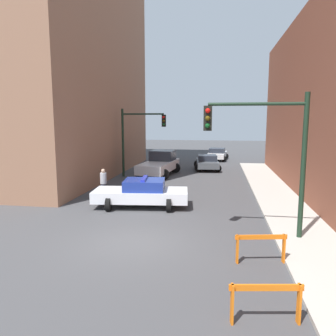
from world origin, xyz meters
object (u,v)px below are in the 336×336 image
object	(u,v)px
barrier_front	(266,297)
barrier_mid	(261,244)
white_truck	(160,164)
parked_car_mid	(217,154)
parked_car_near	(207,162)
pedestrian_crossing	(103,183)
traffic_light_far	(137,133)
traffic_light_near	(270,144)
police_car	(142,193)

from	to	relation	value
barrier_front	barrier_mid	xyz separation A→B (m)	(0.27, 3.11, 0.00)
white_truck	parked_car_mid	bearing A→B (deg)	74.70
white_truck	barrier_front	distance (m)	19.41
parked_car_near	pedestrian_crossing	xyz separation A→B (m)	(-5.35, -11.63, 0.19)
traffic_light_far	pedestrian_crossing	bearing A→B (deg)	-91.10
traffic_light_near	barrier_front	size ratio (longest dim) A/B	3.27
parked_car_mid	barrier_front	size ratio (longest dim) A/B	2.81
traffic_light_near	traffic_light_far	bearing A→B (deg)	123.21
barrier_front	barrier_mid	world-z (taller)	same
traffic_light_near	pedestrian_crossing	distance (m)	10.03
pedestrian_crossing	barrier_front	xyz separation A→B (m)	(7.43, -10.49, -0.24)
white_truck	traffic_light_near	bearing A→B (deg)	-56.82
parked_car_near	barrier_mid	world-z (taller)	parked_car_near
barrier_mid	pedestrian_crossing	bearing A→B (deg)	136.22
police_car	barrier_front	size ratio (longest dim) A/B	3.07
white_truck	barrier_mid	bearing A→B (deg)	-61.64
traffic_light_near	barrier_front	bearing A→B (deg)	-97.88
parked_car_mid	barrier_mid	bearing A→B (deg)	-80.78
traffic_light_far	parked_car_mid	xyz separation A→B (m)	(6.04, 11.65, -2.72)
white_truck	barrier_front	xyz separation A→B (m)	(5.69, -18.56, -0.29)
police_car	barrier_front	world-z (taller)	police_car
pedestrian_crossing	parked_car_mid	bearing A→B (deg)	49.91
pedestrian_crossing	police_car	bearing A→B (deg)	-52.84
white_truck	parked_car_near	size ratio (longest dim) A/B	1.26
barrier_front	parked_car_mid	bearing A→B (deg)	92.45
parked_car_near	pedestrian_crossing	distance (m)	12.80
police_car	parked_car_mid	distance (m)	20.61
traffic_light_far	pedestrian_crossing	distance (m)	7.54
barrier_mid	barrier_front	bearing A→B (deg)	-94.88
white_truck	pedestrian_crossing	bearing A→B (deg)	-94.88
parked_car_near	parked_car_mid	bearing A→B (deg)	77.64
traffic_light_far	police_car	size ratio (longest dim) A/B	1.07
traffic_light_far	barrier_front	bearing A→B (deg)	-67.47
traffic_light_near	barrier_mid	size ratio (longest dim) A/B	3.29
white_truck	pedestrian_crossing	distance (m)	8.26
traffic_light_far	police_car	world-z (taller)	traffic_light_far
traffic_light_near	barrier_mid	distance (m)	3.69
police_car	parked_car_near	world-z (taller)	police_car
pedestrian_crossing	barrier_mid	xyz separation A→B (m)	(7.70, -7.38, -0.24)
traffic_light_near	parked_car_mid	world-z (taller)	traffic_light_near
police_car	traffic_light_near	bearing A→B (deg)	-128.96
police_car	parked_car_near	size ratio (longest dim) A/B	1.09
traffic_light_near	traffic_light_far	xyz separation A→B (m)	(-8.03, 12.27, -0.13)
barrier_mid	white_truck	bearing A→B (deg)	111.10
traffic_light_far	police_car	bearing A→B (deg)	-74.31
pedestrian_crossing	barrier_mid	bearing A→B (deg)	-65.64
traffic_light_near	police_car	distance (m)	7.24
parked_car_near	parked_car_mid	distance (m)	7.17
parked_car_near	barrier_mid	xyz separation A→B (m)	(2.35, -19.01, -0.06)
traffic_light_near	pedestrian_crossing	bearing A→B (deg)	147.69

